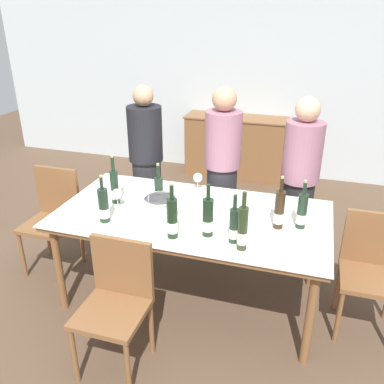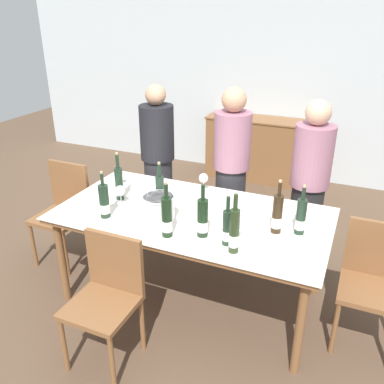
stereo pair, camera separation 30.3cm
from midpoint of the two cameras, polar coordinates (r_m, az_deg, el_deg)
The scene contains 24 objects.
ground_plane at distance 3.54m, azimuth 2.53°, elevation -14.31°, with size 12.00×12.00×0.00m, color brown.
back_wall at distance 5.77m, azimuth 14.25°, elevation 15.62°, with size 8.00×0.10×2.80m.
sideboard_cabinet at distance 5.76m, azimuth 10.57°, elevation 5.96°, with size 1.40×0.46×0.86m.
dining_table at distance 3.14m, azimuth 2.77°, elevation -4.07°, with size 2.07×1.09×0.78m.
ice_bucket at distance 2.97m, azimuth -1.76°, elevation -2.28°, with size 0.24×0.24×0.19m.
wine_bottle_0 at distance 2.69m, azimuth 8.21°, elevation -5.14°, with size 0.06×0.06×0.35m.
wine_bottle_1 at distance 3.31m, azimuth -7.69°, elevation 1.04°, with size 0.07×0.07×0.40m.
wine_bottle_2 at distance 2.76m, azimuth 4.65°, elevation -3.86°, with size 0.08×0.08×0.38m.
wine_bottle_3 at distance 2.93m, azimuth 17.92°, elevation -3.48°, with size 0.07×0.07×0.36m.
wine_bottle_4 at distance 2.60m, azimuth 9.29°, elevation -5.62°, with size 0.07×0.07×0.41m.
wine_bottle_5 at distance 3.11m, azimuth -1.74°, elevation -0.32°, with size 0.07×0.07×0.39m.
wine_bottle_6 at distance 2.75m, azimuth -0.40°, elevation -3.75°, with size 0.07×0.07×0.40m.
wine_bottle_7 at distance 3.05m, azimuth -9.45°, elevation -1.47°, with size 0.08×0.08×0.37m.
wine_bottle_8 at distance 2.89m, azimuth 14.84°, elevation -3.21°, with size 0.07×0.07×0.39m.
wine_glass_0 at distance 3.47m, azimuth 4.13°, elevation 1.84°, with size 0.08×0.08×0.15m.
wine_glass_1 at distance 2.77m, azimuth 9.28°, elevation -4.79°, with size 0.08×0.08×0.15m.
wine_glass_2 at distance 3.24m, azimuth -7.42°, elevation 0.08°, with size 0.08×0.08×0.16m.
wine_glass_3 at distance 3.60m, azimuth -7.82°, elevation 2.47°, with size 0.07×0.07×0.15m.
chair_near_front at distance 2.77m, azimuth -8.64°, elevation -13.68°, with size 0.42×0.42×0.89m.
chair_left_end at distance 3.90m, azimuth -15.36°, elevation -1.97°, with size 0.42×0.42×0.93m.
chair_right_end at distance 3.18m, azimuth 26.66°, elevation -10.66°, with size 0.42×0.42×0.89m.
person_host at distance 4.05m, azimuth -2.65°, elevation 3.78°, with size 0.33×0.33×1.58m.
person_guest_left at distance 3.77m, azimuth 7.79°, elevation 2.32°, with size 0.33×0.33×1.61m.
person_guest_right at distance 3.70m, azimuth 18.32°, elevation 0.32°, with size 0.33×0.33×1.56m.
Camera 2 is at (1.10, -2.53, 2.21)m, focal length 38.00 mm.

